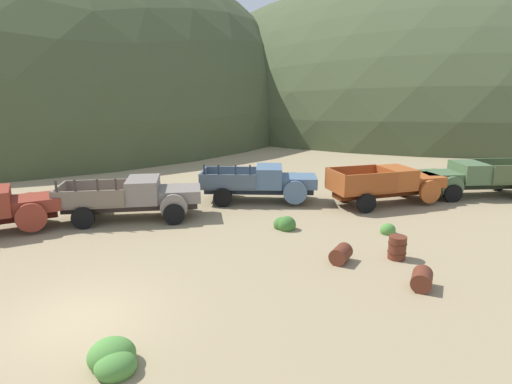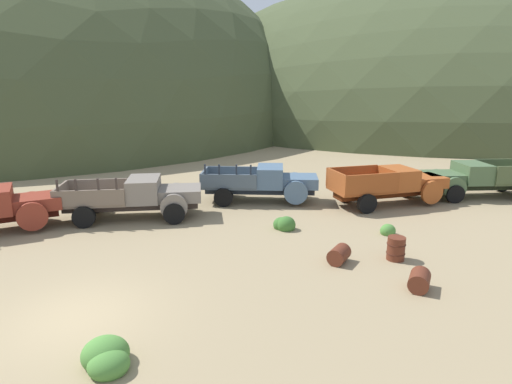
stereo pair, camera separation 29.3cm
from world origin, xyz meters
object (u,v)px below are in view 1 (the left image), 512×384
Objects in this scene: truck_weathered_green at (471,178)px; oil_drum_tipped at (341,254)px; truck_primer_gray at (141,197)px; truck_chalk_blue at (266,183)px; oil_drum_by_truck at (397,248)px; truck_oxide_orange at (393,184)px; oil_drum_foreground at (422,279)px.

truck_weathered_green reaches higher than oil_drum_tipped.
truck_primer_gray is 17.56m from truck_weathered_green.
oil_drum_by_truck is (2.55, -8.44, -0.59)m from truck_chalk_blue.
oil_drum_foreground is at bearing -118.84° from truck_oxide_orange.
truck_weathered_green is at bearing 7.66° from truck_chalk_blue.
truck_oxide_orange reaches higher than oil_drum_foreground.
truck_chalk_blue reaches higher than oil_drum_tipped.
truck_chalk_blue reaches higher than oil_drum_by_truck.
truck_weathered_green is at bearing 0.06° from truck_oxide_orange.
truck_chalk_blue is 7.46× the size of oil_drum_by_truck.
oil_drum_foreground is (2.04, -10.66, -0.71)m from truck_chalk_blue.
truck_weathered_green is 6.43× the size of oil_drum_foreground.
truck_oxide_orange is (6.23, -1.95, 0.01)m from truck_chalk_blue.
truck_oxide_orange is 7.26× the size of oil_drum_by_truck.
truck_primer_gray is 1.06× the size of truck_oxide_orange.
truck_weathered_green is at bearing 31.51° from oil_drum_tipped.
oil_drum_tipped is (-10.75, -6.59, -0.72)m from truck_weathered_green.
oil_drum_foreground is at bearing -42.18° from truck_primer_gray.
oil_drum_by_truck is (8.89, -7.01, -0.58)m from truck_primer_gray.
truck_weathered_green reaches higher than oil_drum_foreground.
truck_primer_gray is at bearing 8.47° from truck_weathered_green.
truck_primer_gray is at bearing 174.53° from truck_oxide_orange.
truck_primer_gray is 6.17× the size of oil_drum_foreground.
truck_oxide_orange is at bearing -1.22° from truck_chalk_blue.
truck_chalk_blue is 8.84m from oil_drum_by_truck.
truck_weathered_green is at bearing 38.02° from oil_drum_by_truck.
truck_primer_gray is 12.48m from oil_drum_foreground.
truck_primer_gray is at bearing 141.74° from oil_drum_by_truck.
truck_weathered_green is 8.01× the size of oil_drum_by_truck.
truck_chalk_blue is 6.09× the size of oil_drum_tipped.
oil_drum_tipped is (-1.57, 2.40, -0.00)m from oil_drum_foreground.
truck_chalk_blue is 6.53m from truck_oxide_orange.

